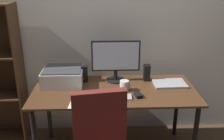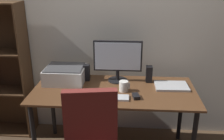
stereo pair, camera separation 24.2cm
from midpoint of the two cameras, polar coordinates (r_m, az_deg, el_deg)
back_wall at (r=2.80m, az=3.72°, el=10.71°), size 6.40×0.10×2.60m
desk at (r=2.50m, az=3.25°, el=-6.17°), size 1.57×0.72×0.74m
monitor at (r=2.58m, az=3.99°, el=2.53°), size 0.49×0.20×0.43m
keyboard at (r=2.29m, az=3.10°, el=-6.25°), size 0.29×0.11×0.02m
mouse at (r=2.32m, az=8.40°, el=-5.92°), size 0.07×0.11×0.03m
coffee_mug at (r=2.42m, az=5.52°, el=-3.69°), size 0.10×0.09×0.10m
laptop at (r=2.60m, az=15.80°, el=-3.54°), size 0.33×0.24×0.02m
speaker_left at (r=2.64m, az=-3.11°, el=-0.62°), size 0.06×0.07×0.17m
speaker_right at (r=2.64m, az=10.91°, el=-0.98°), size 0.06×0.07×0.17m
printer at (r=2.63m, az=-7.87°, el=-0.99°), size 0.40×0.34×0.16m
paper_sheet at (r=2.28m, az=-4.12°, el=-6.62°), size 0.24×0.32×0.00m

